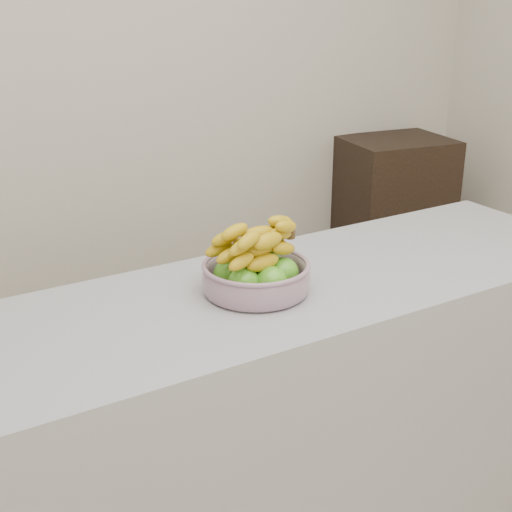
% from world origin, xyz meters
% --- Properties ---
extents(counter, '(2.00, 0.60, 0.90)m').
position_xyz_m(counter, '(0.00, 0.61, 0.45)').
color(counter, '#A3A2AB').
rests_on(counter, ground).
extents(cabinet, '(0.57, 0.49, 0.92)m').
position_xyz_m(cabinet, '(1.44, 1.78, 0.46)').
color(cabinet, black).
rests_on(cabinet, ground).
extents(fruit_bowl, '(0.28, 0.28, 0.18)m').
position_xyz_m(fruit_bowl, '(-0.09, 0.61, 0.96)').
color(fruit_bowl, '#A9B4CB').
rests_on(fruit_bowl, counter).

